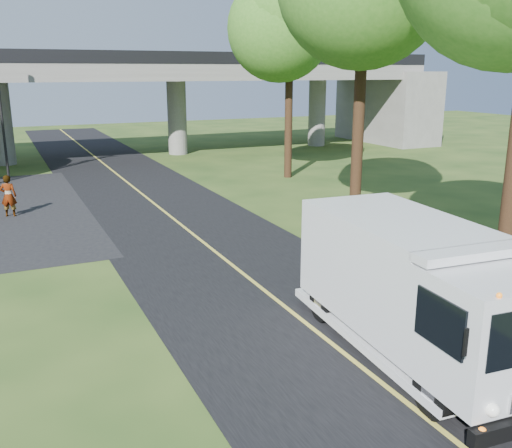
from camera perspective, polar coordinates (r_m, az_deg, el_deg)
ground at (r=12.96m, az=9.31°, el=-13.14°), size 120.00×120.00×0.00m
road at (r=21.34m, az=-5.73°, el=-1.52°), size 7.00×90.00×0.02m
lane_line at (r=21.34m, az=-5.73°, el=-1.47°), size 0.12×90.00×0.01m
overpass at (r=41.92m, az=-16.04°, el=12.45°), size 54.00×10.00×7.30m
traffic_signal at (r=35.50m, az=-24.01°, el=9.16°), size 0.18×0.22×5.20m
tree_right_far at (r=33.27m, az=3.88°, el=18.89°), size 5.77×5.67×10.99m
step_van at (r=12.83m, az=15.74°, el=-6.00°), size 3.07×7.16×2.93m
pedestrian at (r=26.55m, az=-23.52°, el=2.59°), size 0.76×0.62×1.82m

